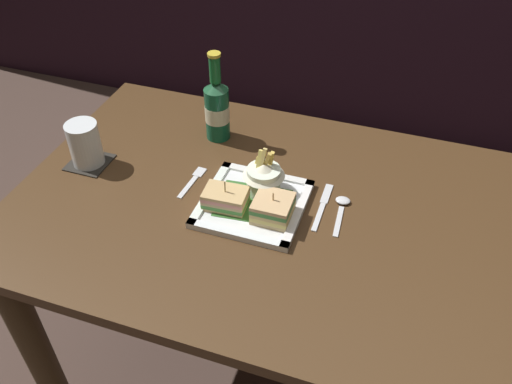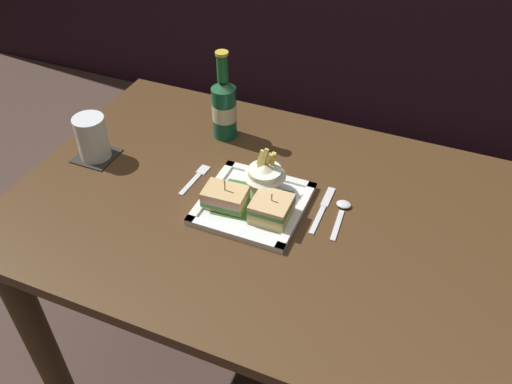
{
  "view_description": "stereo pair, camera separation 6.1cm",
  "coord_description": "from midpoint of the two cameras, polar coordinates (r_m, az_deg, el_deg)",
  "views": [
    {
      "loc": [
        0.29,
        -0.88,
        1.58
      ],
      "look_at": [
        -0.01,
        -0.01,
        0.77
      ],
      "focal_mm": 37.52,
      "sensor_mm": 36.0,
      "label": 1
    },
    {
      "loc": [
        0.35,
        -0.86,
        1.58
      ],
      "look_at": [
        -0.01,
        -0.01,
        0.77
      ],
      "focal_mm": 37.52,
      "sensor_mm": 36.0,
      "label": 2
    }
  ],
  "objects": [
    {
      "name": "spoon",
      "position": [
        1.25,
        7.76,
        -1.51
      ],
      "size": [
        0.04,
        0.13,
        0.01
      ],
      "color": "silver",
      "rests_on": "dining_table"
    },
    {
      "name": "square_plate",
      "position": [
        1.25,
        -1.72,
        -1.31
      ],
      "size": [
        0.24,
        0.24,
        0.02
      ],
      "color": "white",
      "rests_on": "dining_table"
    },
    {
      "name": "knife",
      "position": [
        1.26,
        5.76,
        -1.37
      ],
      "size": [
        0.02,
        0.17,
        0.0
      ],
      "color": "silver",
      "rests_on": "dining_table"
    },
    {
      "name": "water_glass",
      "position": [
        1.42,
        -18.91,
        4.62
      ],
      "size": [
        0.08,
        0.08,
        0.11
      ],
      "color": "silver",
      "rests_on": "dining_table"
    },
    {
      "name": "sandwich_half_right",
      "position": [
        1.19,
        0.34,
        -1.78
      ],
      "size": [
        0.09,
        0.08,
        0.07
      ],
      "color": "tan",
      "rests_on": "square_plate"
    },
    {
      "name": "dining_table",
      "position": [
        1.36,
        -1.01,
        -5.77
      ],
      "size": [
        1.16,
        0.81,
        0.73
      ],
      "color": "#48301A",
      "rests_on": "ground_plane"
    },
    {
      "name": "fries_cup",
      "position": [
        1.24,
        -0.54,
        1.7
      ],
      "size": [
        0.1,
        0.1,
        0.12
      ],
      "color": "silver",
      "rests_on": "square_plate"
    },
    {
      "name": "sandwich_half_left",
      "position": [
        1.23,
        -4.7,
        -0.72
      ],
      "size": [
        0.1,
        0.07,
        0.07
      ],
      "color": "tan",
      "rests_on": "square_plate"
    },
    {
      "name": "beer_bottle",
      "position": [
        1.43,
        -5.43,
        8.91
      ],
      "size": [
        0.07,
        0.07,
        0.25
      ],
      "color": "#105135",
      "rests_on": "dining_table"
    },
    {
      "name": "ground_plane",
      "position": [
        1.83,
        -0.78,
        -18.49
      ],
      "size": [
        6.0,
        6.0,
        0.0
      ],
      "primitive_type": "plane",
      "color": "#49362E"
    },
    {
      "name": "drink_coaster",
      "position": [
        1.45,
        -18.47,
        2.98
      ],
      "size": [
        0.1,
        0.1,
        0.0
      ],
      "primitive_type": "cube",
      "color": "black",
      "rests_on": "dining_table"
    },
    {
      "name": "fork",
      "position": [
        1.33,
        -8.03,
        1.22
      ],
      "size": [
        0.03,
        0.12,
        0.0
      ],
      "color": "silver",
      "rests_on": "dining_table"
    }
  ]
}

